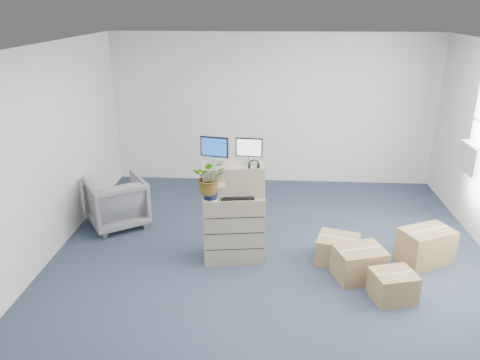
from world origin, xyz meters
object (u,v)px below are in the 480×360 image
Objects in this scene: monitor_left at (214,149)px; office_chair at (116,200)px; filing_cabinet_lower at (233,226)px; water_bottle at (240,183)px; monitor_right at (249,149)px; potted_plant at (210,181)px; keyboard at (237,197)px.

office_chair is at bearing 164.42° from monitor_left.
water_bottle reaches higher than filing_cabinet_lower.
monitor_right is 0.65m from potted_plant.
monitor_left is at bearing 81.46° from potted_plant.
filing_cabinet_lower is 2.70× the size of monitor_right.
water_bottle is (0.33, 0.04, -0.47)m from monitor_left.
monitor_left is 0.44m from monitor_right.
water_bottle is at bearing 37.26° from potted_plant.
filing_cabinet_lower is at bearing -135.78° from water_bottle.
monitor_right is at bearing 30.76° from potted_plant.
potted_plant is 2.08m from office_chair.
office_chair is (-1.95, 0.99, -0.52)m from keyboard.
water_bottle is at bearing -169.80° from monitor_right.
keyboard is at bearing 13.44° from potted_plant.
keyboard is 0.23m from water_bottle.
potted_plant is 0.58× the size of office_chair.
office_chair is at bearing 144.26° from keyboard.
filing_cabinet_lower is 2.14× the size of keyboard.
filing_cabinet_lower is 1.93× the size of potted_plant.
monitor_right is at bearing 125.37° from office_chair.
monitor_left reaches higher than water_bottle.
keyboard is at bearing -96.87° from water_bottle.
office_chair is (-1.61, 1.07, -0.76)m from potted_plant.
keyboard is at bearing -69.47° from filing_cabinet_lower.
water_bottle is 0.31× the size of office_chair.
keyboard is at bearing -14.93° from monitor_left.
office_chair is (-2.09, 0.79, -1.10)m from monitor_right.
filing_cabinet_lower is at bearing 34.84° from potted_plant.
monitor_left is 1.42× the size of water_bottle.
potted_plant reaches higher than water_bottle.
filing_cabinet_lower is 1.11× the size of office_chair.
keyboard is 0.90× the size of potted_plant.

